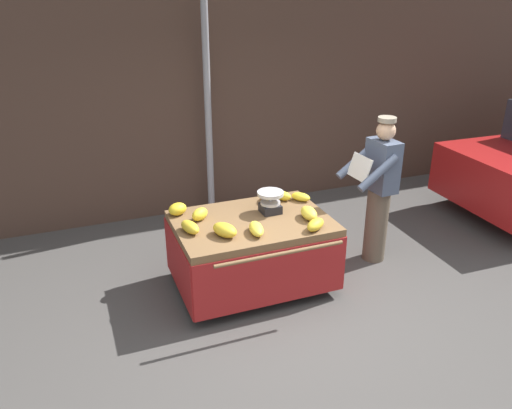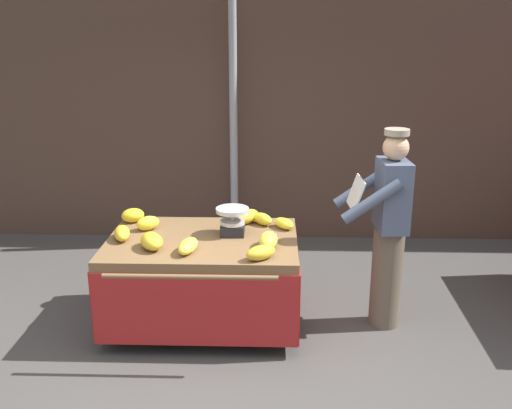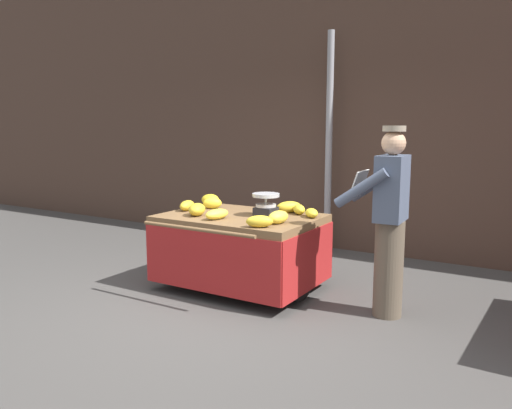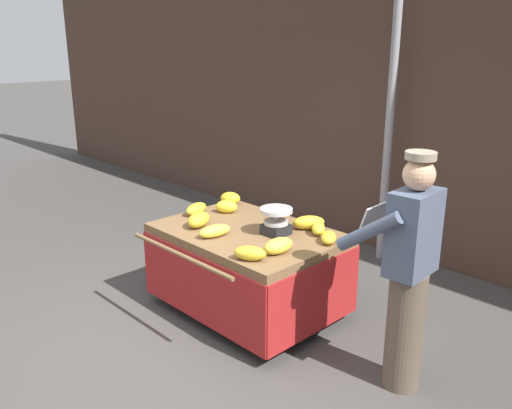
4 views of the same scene
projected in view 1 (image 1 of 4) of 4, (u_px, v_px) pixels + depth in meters
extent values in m
plane|color=#423F3D|center=(301.00, 324.00, 4.91)|extent=(60.00, 60.00, 0.00)
cube|color=#473328|center=(204.00, 59.00, 6.74)|extent=(16.00, 0.24, 4.21)
cylinder|color=gray|center=(208.00, 113.00, 6.67)|extent=(0.09, 0.09, 2.93)
cube|color=brown|center=(252.00, 223.00, 5.23)|extent=(1.58, 1.11, 0.08)
cylinder|color=black|center=(187.00, 269.00, 5.15)|extent=(0.05, 0.73, 0.73)
cylinder|color=#B7B7BC|center=(184.00, 269.00, 5.14)|extent=(0.01, 0.13, 0.13)
cylinder|color=black|center=(312.00, 245.00, 5.62)|extent=(0.05, 0.73, 0.73)
cylinder|color=#B7B7BC|center=(314.00, 244.00, 5.63)|extent=(0.01, 0.13, 0.13)
cylinder|color=#4C4742|center=(237.00, 238.00, 5.80)|extent=(0.05, 0.05, 0.71)
cube|color=maroon|center=(273.00, 278.00, 4.89)|extent=(1.58, 0.02, 0.60)
cube|color=maroon|center=(235.00, 230.00, 5.84)|extent=(1.58, 0.02, 0.60)
cube|color=maroon|center=(179.00, 266.00, 5.11)|extent=(0.02, 1.11, 0.60)
cube|color=maroon|center=(319.00, 240.00, 5.63)|extent=(0.02, 1.11, 0.60)
cylinder|color=brown|center=(281.00, 254.00, 4.60)|extent=(1.27, 0.04, 0.04)
cube|color=black|center=(270.00, 208.00, 5.37)|extent=(0.20, 0.20, 0.09)
cylinder|color=#B7B7BC|center=(270.00, 200.00, 5.33)|extent=(0.02, 0.02, 0.11)
cylinder|color=#B7B7BC|center=(270.00, 193.00, 5.30)|extent=(0.28, 0.28, 0.04)
cylinder|color=#B7B7BC|center=(270.00, 203.00, 5.34)|extent=(0.21, 0.21, 0.03)
ellipsoid|color=gold|center=(316.00, 225.00, 4.98)|extent=(0.28, 0.25, 0.11)
ellipsoid|color=yellow|center=(301.00, 197.00, 5.66)|extent=(0.23, 0.26, 0.09)
ellipsoid|color=gold|center=(225.00, 230.00, 4.86)|extent=(0.27, 0.33, 0.13)
ellipsoid|color=gold|center=(178.00, 209.00, 5.31)|extent=(0.25, 0.23, 0.13)
ellipsoid|color=yellow|center=(309.00, 213.00, 5.22)|extent=(0.17, 0.28, 0.12)
ellipsoid|color=gold|center=(190.00, 227.00, 4.93)|extent=(0.19, 0.29, 0.11)
ellipsoid|color=yellow|center=(282.00, 196.00, 5.68)|extent=(0.23, 0.25, 0.11)
ellipsoid|color=gold|center=(269.00, 195.00, 5.66)|extent=(0.28, 0.31, 0.12)
ellipsoid|color=yellow|center=(256.00, 229.00, 4.91)|extent=(0.18, 0.31, 0.10)
ellipsoid|color=yellow|center=(200.00, 214.00, 5.19)|extent=(0.24, 0.23, 0.13)
cylinder|color=brown|center=(376.00, 225.00, 5.91)|extent=(0.26, 0.26, 0.88)
cube|color=#475166|center=(382.00, 166.00, 5.62)|extent=(0.25, 0.39, 0.58)
sphere|color=tan|center=(386.00, 131.00, 5.46)|extent=(0.21, 0.21, 0.21)
cylinder|color=gray|center=(387.00, 119.00, 5.41)|extent=(0.20, 0.20, 0.05)
cylinder|color=#475166|center=(378.00, 173.00, 5.36)|extent=(0.48, 0.11, 0.37)
cylinder|color=#475166|center=(355.00, 162.00, 5.72)|extent=(0.48, 0.11, 0.37)
cube|color=silver|center=(360.00, 167.00, 5.50)|extent=(0.11, 0.34, 0.25)
cylinder|color=black|center=(472.00, 181.00, 7.64)|extent=(0.61, 0.20, 0.60)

